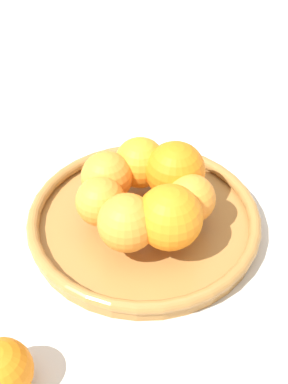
# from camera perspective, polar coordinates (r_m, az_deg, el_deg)

# --- Properties ---
(ground_plane) EXTENTS (4.00, 4.00, 0.00)m
(ground_plane) POSITION_cam_1_polar(r_m,az_deg,el_deg) (0.74, 0.00, -3.78)
(ground_plane) COLOR beige
(fruit_bowl) EXTENTS (0.32, 0.32, 0.03)m
(fruit_bowl) POSITION_cam_1_polar(r_m,az_deg,el_deg) (0.73, 0.00, -2.98)
(fruit_bowl) COLOR #A57238
(fruit_bowl) RESTS_ON ground_plane
(orange_pile) EXTENTS (0.19, 0.19, 0.08)m
(orange_pile) POSITION_cam_1_polar(r_m,az_deg,el_deg) (0.69, 0.39, 0.00)
(orange_pile) COLOR orange
(orange_pile) RESTS_ON fruit_bowl
(stray_orange) EXTENTS (0.07, 0.07, 0.07)m
(stray_orange) POSITION_cam_1_polar(r_m,az_deg,el_deg) (0.59, -15.05, -17.94)
(stray_orange) COLOR orange
(stray_orange) RESTS_ON ground_plane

